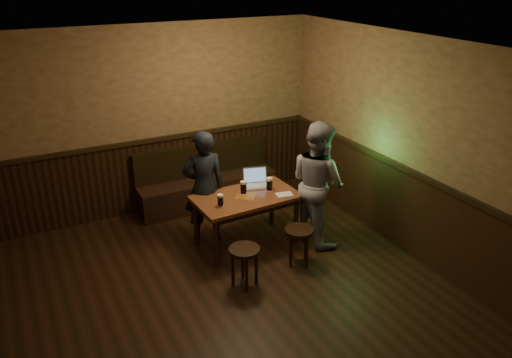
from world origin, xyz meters
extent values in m
cube|color=black|center=(0.00, 0.00, -0.01)|extent=(5.00, 6.00, 0.02)
cube|color=beige|center=(0.00, 0.00, 2.81)|extent=(5.00, 6.00, 0.02)
cube|color=#9B724F|center=(0.00, 3.01, 1.40)|extent=(5.00, 0.02, 2.80)
cube|color=#9B724F|center=(2.51, 0.00, 1.40)|extent=(0.02, 6.00, 2.80)
cube|color=black|center=(0.00, 2.98, 0.55)|extent=(4.98, 0.04, 1.10)
cube|color=black|center=(2.48, 0.00, 0.55)|extent=(0.04, 5.98, 1.10)
cube|color=black|center=(0.00, 2.95, 1.13)|extent=(4.98, 0.06, 0.06)
cube|color=black|center=(2.45, 0.00, 1.13)|extent=(0.06, 5.98, 0.06)
cube|color=black|center=(0.65, 2.71, 0.23)|extent=(2.20, 0.50, 0.45)
cube|color=black|center=(0.65, 2.91, 0.70)|extent=(2.20, 0.10, 0.50)
cube|color=#5A2819|center=(0.65, 1.34, 0.70)|extent=(1.39, 0.84, 0.05)
cube|color=black|center=(0.65, 1.34, 0.63)|extent=(1.27, 0.72, 0.08)
cube|color=maroon|center=(0.65, 1.34, 0.73)|extent=(0.36, 0.36, 0.00)
cylinder|color=black|center=(0.07, 1.00, 0.34)|extent=(0.07, 0.07, 0.68)
cylinder|color=black|center=(0.04, 1.62, 0.34)|extent=(0.07, 0.07, 0.68)
cylinder|color=black|center=(1.27, 1.06, 0.34)|extent=(0.07, 0.07, 0.68)
cylinder|color=black|center=(1.24, 1.68, 0.34)|extent=(0.07, 0.07, 0.68)
cylinder|color=black|center=(0.22, 0.50, 0.48)|extent=(0.46, 0.46, 0.04)
cylinder|color=black|center=(0.35, 0.46, 0.24)|extent=(0.04, 0.04, 0.48)
cylinder|color=black|center=(0.26, 0.64, 0.24)|extent=(0.04, 0.04, 0.48)
cylinder|color=black|center=(0.08, 0.54, 0.24)|extent=(0.04, 0.04, 0.48)
cylinder|color=black|center=(0.17, 0.37, 0.24)|extent=(0.04, 0.04, 0.48)
cylinder|color=black|center=(1.03, 0.60, 0.47)|extent=(0.45, 0.45, 0.04)
cylinder|color=black|center=(1.17, 0.64, 0.24)|extent=(0.04, 0.04, 0.47)
cylinder|color=black|center=(1.00, 0.74, 0.24)|extent=(0.04, 0.04, 0.47)
cylinder|color=black|center=(0.90, 0.57, 0.24)|extent=(0.04, 0.04, 0.47)
cylinder|color=black|center=(1.07, 0.47, 0.24)|extent=(0.04, 0.04, 0.47)
cylinder|color=#AA1416|center=(0.24, 1.22, 0.73)|extent=(0.10, 0.10, 0.00)
cylinder|color=silver|center=(0.24, 1.22, 0.73)|extent=(0.09, 0.09, 0.00)
cylinder|color=black|center=(0.24, 1.22, 0.80)|extent=(0.08, 0.08, 0.12)
cylinder|color=beige|center=(0.24, 1.22, 0.87)|extent=(0.08, 0.08, 0.03)
cylinder|color=#AA1416|center=(0.66, 1.42, 0.73)|extent=(0.11, 0.11, 0.00)
cylinder|color=silver|center=(0.66, 1.42, 0.73)|extent=(0.10, 0.10, 0.00)
cylinder|color=black|center=(0.66, 1.42, 0.80)|extent=(0.08, 0.08, 0.14)
cylinder|color=beige|center=(0.66, 1.42, 0.89)|extent=(0.09, 0.09, 0.03)
cylinder|color=#AA1416|center=(1.02, 1.36, 0.73)|extent=(0.12, 0.12, 0.00)
cylinder|color=silver|center=(1.02, 1.36, 0.73)|extent=(0.10, 0.10, 0.00)
cylinder|color=black|center=(1.02, 1.36, 0.81)|extent=(0.08, 0.08, 0.14)
cylinder|color=beige|center=(1.02, 1.36, 0.89)|extent=(0.09, 0.09, 0.03)
cube|color=silver|center=(0.91, 1.54, 0.74)|extent=(0.39, 0.32, 0.02)
cube|color=#B2B2B7|center=(0.91, 1.54, 0.75)|extent=(0.34, 0.26, 0.00)
cube|color=silver|center=(0.95, 1.65, 0.86)|extent=(0.34, 0.16, 0.22)
cube|color=#5D7AAE|center=(0.94, 1.64, 0.86)|extent=(0.31, 0.14, 0.19)
cube|color=silver|center=(1.12, 1.14, 0.73)|extent=(0.24, 0.19, 0.00)
imported|color=black|center=(0.21, 1.72, 0.79)|extent=(0.62, 0.46, 1.58)
imported|color=gray|center=(1.57, 1.03, 0.85)|extent=(0.73, 0.89, 1.70)
camera|label=1|loc=(-1.97, -4.00, 3.56)|focal=35.00mm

